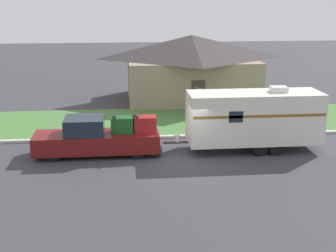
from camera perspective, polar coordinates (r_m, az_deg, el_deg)
ground_plane at (r=22.88m, az=1.73°, el=-4.18°), size 120.00×120.00×0.00m
curb_strip at (r=26.39m, az=0.68°, el=-1.30°), size 80.00×0.30×0.14m
lawn_strip at (r=29.90m, az=-0.10°, el=0.63°), size 80.00×7.00×0.03m
house_across_street at (r=36.03m, az=2.82°, el=7.28°), size 10.32×7.64×4.90m
pickup_truck at (r=23.64m, az=-8.49°, el=-1.40°), size 6.32×1.95×2.05m
travel_trailer at (r=24.32m, az=10.45°, el=1.05°), size 8.05×2.23×3.32m
mailbox at (r=29.17m, az=16.89°, el=1.66°), size 0.48×0.20×1.37m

